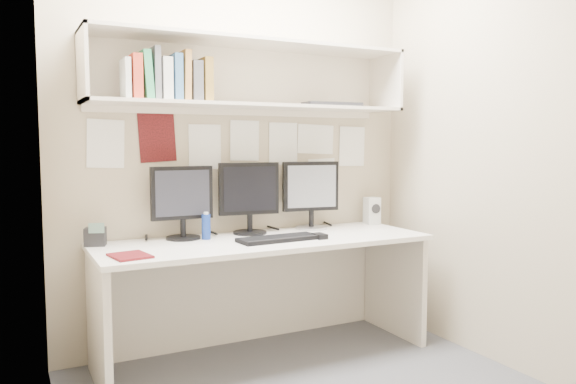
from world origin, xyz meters
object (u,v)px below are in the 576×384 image
monitor_left (182,199)px  maroon_notebook (130,256)px  monitor_right (311,192)px  desk (265,298)px  monitor_center (249,195)px  desk_phone (95,236)px  keyboard (279,239)px  speaker (372,211)px

monitor_left → maroon_notebook: monitor_left is taller
monitor_left → maroon_notebook: (-0.39, -0.40, -0.23)m
monitor_right → maroon_notebook: 1.36m
desk → monitor_left: (-0.44, 0.22, 0.60)m
monitor_center → maroon_notebook: size_ratio=2.11×
monitor_right → desk_phone: monitor_right is taller
monitor_center → monitor_right: size_ratio=1.00×
monitor_right → keyboard: bearing=-131.8°
monitor_center → keyboard: bearing=-73.3°
monitor_left → keyboard: bearing=-33.4°
monitor_left → keyboard: size_ratio=0.89×
monitor_center → speaker: 0.96m
monitor_center → monitor_right: (0.45, 0.00, -0.00)m
speaker → maroon_notebook: (-1.77, -0.40, -0.09)m
desk → desk_phone: size_ratio=14.90×
desk → speaker: speaker is taller
keyboard → desk_phone: 1.04m
desk → monitor_left: 0.78m
monitor_right → maroon_notebook: monitor_right is taller
monitor_center → maroon_notebook: 0.95m
speaker → maroon_notebook: speaker is taller
monitor_center → speaker: monitor_center is taller
monitor_right → speaker: (0.50, -0.00, -0.15)m
monitor_left → maroon_notebook: size_ratio=2.04×
monitor_left → desk_phone: monitor_left is taller
monitor_center → desk_phone: monitor_center is taller
maroon_notebook → monitor_right: bearing=8.4°
desk → desk_phone: bearing=166.9°
monitor_right → monitor_left: bearing=-170.7°
monitor_right → keyboard: 0.56m
keyboard → desk_phone: (-0.99, 0.32, 0.04)m
monitor_left → monitor_right: 0.88m
monitor_left → speaker: monitor_left is taller
speaker → monitor_right: bearing=-173.0°
speaker → desk_phone: (-1.88, 0.00, -0.04)m
monitor_left → speaker: (1.38, -0.00, -0.15)m
keyboard → monitor_center: bearing=95.9°
keyboard → speaker: (0.89, 0.32, 0.08)m
monitor_center → monitor_left: bearing=-172.6°
monitor_left → keyboard: monitor_left is taller
monitor_right → maroon_notebook: bearing=-153.1°
desk_phone → monitor_left: bearing=17.9°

